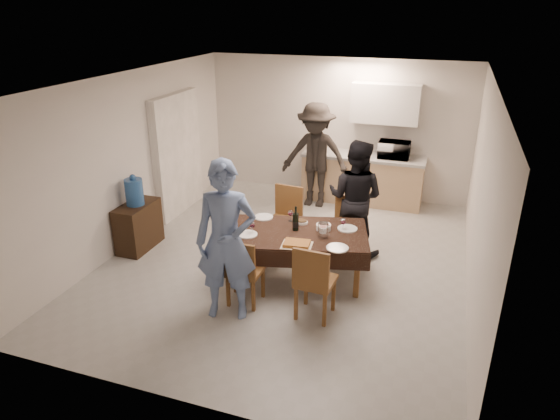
# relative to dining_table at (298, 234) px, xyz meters

# --- Properties ---
(floor) EXTENTS (5.00, 6.00, 0.02)m
(floor) POSITION_rel_dining_table_xyz_m (-0.30, 0.46, -0.68)
(floor) COLOR #A2A29E
(floor) RESTS_ON ground
(ceiling) EXTENTS (5.00, 6.00, 0.02)m
(ceiling) POSITION_rel_dining_table_xyz_m (-0.30, 0.46, 1.92)
(ceiling) COLOR white
(ceiling) RESTS_ON wall_back
(wall_back) EXTENTS (5.00, 0.02, 2.60)m
(wall_back) POSITION_rel_dining_table_xyz_m (-0.30, 3.46, 0.62)
(wall_back) COLOR beige
(wall_back) RESTS_ON floor
(wall_front) EXTENTS (5.00, 0.02, 2.60)m
(wall_front) POSITION_rel_dining_table_xyz_m (-0.30, -2.54, 0.62)
(wall_front) COLOR beige
(wall_front) RESTS_ON floor
(wall_left) EXTENTS (0.02, 6.00, 2.60)m
(wall_left) POSITION_rel_dining_table_xyz_m (-2.80, 0.46, 0.62)
(wall_left) COLOR beige
(wall_left) RESTS_ON floor
(wall_right) EXTENTS (0.02, 6.00, 2.60)m
(wall_right) POSITION_rel_dining_table_xyz_m (2.20, 0.46, 0.62)
(wall_right) COLOR beige
(wall_right) RESTS_ON floor
(stub_partition) EXTENTS (0.15, 1.40, 2.10)m
(stub_partition) POSITION_rel_dining_table_xyz_m (-2.72, 1.66, 0.37)
(stub_partition) COLOR white
(stub_partition) RESTS_ON floor
(kitchen_base_cabinet) EXTENTS (2.20, 0.60, 0.86)m
(kitchen_base_cabinet) POSITION_rel_dining_table_xyz_m (0.30, 3.14, -0.25)
(kitchen_base_cabinet) COLOR tan
(kitchen_base_cabinet) RESTS_ON floor
(kitchen_worktop) EXTENTS (2.24, 0.64, 0.05)m
(kitchen_worktop) POSITION_rel_dining_table_xyz_m (0.30, 3.14, 0.21)
(kitchen_worktop) COLOR #9B9A96
(kitchen_worktop) RESTS_ON kitchen_base_cabinet
(upper_cabinet) EXTENTS (1.20, 0.34, 0.70)m
(upper_cabinet) POSITION_rel_dining_table_xyz_m (0.60, 3.28, 1.17)
(upper_cabinet) COLOR silver
(upper_cabinet) RESTS_ON wall_back
(dining_table) EXTENTS (2.02, 1.47, 0.71)m
(dining_table) POSITION_rel_dining_table_xyz_m (0.00, 0.00, 0.00)
(dining_table) COLOR black
(dining_table) RESTS_ON floor
(chair_near_left) EXTENTS (0.41, 0.41, 0.49)m
(chair_near_left) POSITION_rel_dining_table_xyz_m (-0.45, -0.84, -0.12)
(chair_near_left) COLOR brown
(chair_near_left) RESTS_ON floor
(chair_near_right) EXTENTS (0.47, 0.47, 0.52)m
(chair_near_right) POSITION_rel_dining_table_xyz_m (0.45, -0.84, -0.09)
(chair_near_right) COLOR brown
(chair_near_right) RESTS_ON floor
(chair_far_left) EXTENTS (0.48, 0.48, 0.53)m
(chair_far_left) POSITION_rel_dining_table_xyz_m (-0.45, 0.66, -0.07)
(chair_far_left) COLOR brown
(chair_far_left) RESTS_ON floor
(chair_far_right) EXTENTS (0.50, 0.50, 0.51)m
(chair_far_right) POSITION_rel_dining_table_xyz_m (0.45, 0.66, -0.10)
(chair_far_right) COLOR brown
(chair_far_right) RESTS_ON floor
(console) EXTENTS (0.39, 0.77, 0.72)m
(console) POSITION_rel_dining_table_xyz_m (-2.58, 0.12, -0.32)
(console) COLOR black
(console) RESTS_ON floor
(water_jug) EXTENTS (0.27, 0.27, 0.40)m
(water_jug) POSITION_rel_dining_table_xyz_m (-2.58, 0.12, 0.24)
(water_jug) COLOR #2F64AA
(water_jug) RESTS_ON console
(wine_bottle) EXTENTS (0.08, 0.08, 0.34)m
(wine_bottle) POSITION_rel_dining_table_xyz_m (-0.05, 0.05, 0.20)
(wine_bottle) COLOR black
(wine_bottle) RESTS_ON dining_table
(water_pitcher) EXTENTS (0.13, 0.13, 0.20)m
(water_pitcher) POSITION_rel_dining_table_xyz_m (0.35, -0.05, 0.13)
(water_pitcher) COLOR white
(water_pitcher) RESTS_ON dining_table
(savoury_tart) EXTENTS (0.41, 0.32, 0.05)m
(savoury_tart) POSITION_rel_dining_table_xyz_m (0.10, -0.38, 0.06)
(savoury_tart) COLOR #B47134
(savoury_tart) RESTS_ON dining_table
(salad_bowl) EXTENTS (0.20, 0.20, 0.08)m
(salad_bowl) POSITION_rel_dining_table_xyz_m (0.30, 0.18, 0.07)
(salad_bowl) COLOR white
(salad_bowl) RESTS_ON dining_table
(mushroom_dish) EXTENTS (0.19, 0.19, 0.03)m
(mushroom_dish) POSITION_rel_dining_table_xyz_m (-0.05, 0.28, 0.05)
(mushroom_dish) COLOR white
(mushroom_dish) RESTS_ON dining_table
(wine_glass_a) EXTENTS (0.08, 0.08, 0.18)m
(wine_glass_a) POSITION_rel_dining_table_xyz_m (-0.55, -0.25, 0.12)
(wine_glass_a) COLOR white
(wine_glass_a) RESTS_ON dining_table
(wine_glass_b) EXTENTS (0.08, 0.08, 0.17)m
(wine_glass_b) POSITION_rel_dining_table_xyz_m (0.55, 0.25, 0.12)
(wine_glass_b) COLOR white
(wine_glass_b) RESTS_ON dining_table
(wine_glass_c) EXTENTS (0.08, 0.08, 0.17)m
(wine_glass_c) POSITION_rel_dining_table_xyz_m (-0.20, 0.30, 0.12)
(wine_glass_c) COLOR white
(wine_glass_c) RESTS_ON dining_table
(plate_near_left) EXTENTS (0.26, 0.26, 0.02)m
(plate_near_left) POSITION_rel_dining_table_xyz_m (-0.60, -0.30, 0.04)
(plate_near_left) COLOR white
(plate_near_left) RESTS_ON dining_table
(plate_near_right) EXTENTS (0.28, 0.28, 0.02)m
(plate_near_right) POSITION_rel_dining_table_xyz_m (0.60, -0.30, 0.04)
(plate_near_right) COLOR white
(plate_near_right) RESTS_ON dining_table
(plate_far_left) EXTENTS (0.27, 0.27, 0.02)m
(plate_far_left) POSITION_rel_dining_table_xyz_m (-0.60, 0.30, 0.04)
(plate_far_left) COLOR white
(plate_far_left) RESTS_ON dining_table
(plate_far_right) EXTENTS (0.27, 0.27, 0.02)m
(plate_far_right) POSITION_rel_dining_table_xyz_m (0.60, 0.30, 0.04)
(plate_far_right) COLOR white
(plate_far_right) RESTS_ON dining_table
(microwave) EXTENTS (0.55, 0.37, 0.30)m
(microwave) POSITION_rel_dining_table_xyz_m (0.84, 3.14, 0.39)
(microwave) COLOR silver
(microwave) RESTS_ON kitchen_worktop
(person_near) EXTENTS (0.81, 0.64, 1.95)m
(person_near) POSITION_rel_dining_table_xyz_m (-0.55, -1.05, 0.30)
(person_near) COLOR #637EAF
(person_near) RESTS_ON floor
(person_far) EXTENTS (0.94, 0.79, 1.74)m
(person_far) POSITION_rel_dining_table_xyz_m (0.55, 1.05, 0.20)
(person_far) COLOR black
(person_far) RESTS_ON floor
(person_kitchen) EXTENTS (1.23, 0.71, 1.91)m
(person_kitchen) POSITION_rel_dining_table_xyz_m (-0.49, 2.69, 0.28)
(person_kitchen) COLOR black
(person_kitchen) RESTS_ON floor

